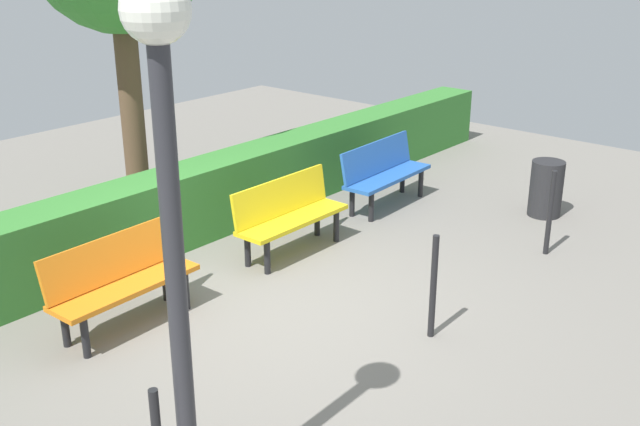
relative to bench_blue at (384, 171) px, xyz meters
The scene contains 9 objects.
ground_plane 3.25m from the bench_blue, 16.04° to the left, with size 16.00×16.00×0.00m, color gray.
bench_blue is the anchor object (origin of this frame).
bench_yellow 2.00m from the bench_blue, ahead, with size 1.49×0.45×0.86m.
bench_orange 4.27m from the bench_blue, ahead, with size 1.47×0.51×0.86m.
hedge_row 2.38m from the bench_blue, 27.00° to the right, with size 11.63×0.59×0.89m, color #387F33.
railing_post_near 2.41m from the bench_blue, 87.04° to the left, with size 0.06×0.06×1.00m, color black.
railing_post_mid 3.53m from the bench_blue, 42.94° to the left, with size 0.06×0.06×1.00m, color black.
lamp_post 6.32m from the bench_blue, 24.23° to the left, with size 0.36×0.36×3.32m.
trash_bin 2.12m from the bench_blue, 119.47° to the left, with size 0.42×0.42×0.73m, color #262628.
Camera 1 is at (4.81, 4.67, 3.51)m, focal length 42.27 mm.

